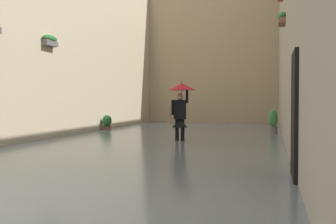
# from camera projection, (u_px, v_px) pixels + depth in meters

# --- Properties ---
(ground_plane) EXTENTS (60.00, 60.00, 0.00)m
(ground_plane) POSITION_uv_depth(u_px,v_px,m) (169.00, 141.00, 13.63)
(ground_plane) COLOR #605B56
(flood_water) EXTENTS (8.47, 25.87, 0.13)m
(flood_water) POSITION_uv_depth(u_px,v_px,m) (169.00, 139.00, 13.62)
(flood_water) COLOR slate
(flood_water) RESTS_ON ground_plane
(building_facade_left) EXTENTS (2.04, 23.87, 8.07)m
(building_facade_left) POSITION_uv_depth(u_px,v_px,m) (315.00, 17.00, 12.31)
(building_facade_left) COLOR #A89989
(building_facade_left) RESTS_ON ground_plane
(building_facade_far) EXTENTS (11.27, 1.80, 9.19)m
(building_facade_far) POSITION_uv_depth(u_px,v_px,m) (213.00, 49.00, 23.97)
(building_facade_far) COLOR tan
(building_facade_far) RESTS_ON ground_plane
(person_wading) EXTENTS (0.92, 0.92, 2.03)m
(person_wading) POSITION_uv_depth(u_px,v_px,m) (181.00, 101.00, 12.50)
(person_wading) COLOR #4C4233
(person_wading) RESTS_ON ground_plane
(potted_plant_near_left) EXTENTS (0.35, 0.35, 1.05)m
(potted_plant_near_left) POSITION_uv_depth(u_px,v_px,m) (273.00, 122.00, 15.42)
(potted_plant_near_left) COLOR #66605B
(potted_plant_near_left) RESTS_ON ground_plane
(potted_plant_near_right) EXTENTS (0.41, 0.41, 0.78)m
(potted_plant_near_right) POSITION_uv_depth(u_px,v_px,m) (107.00, 123.00, 17.35)
(potted_plant_near_right) COLOR brown
(potted_plant_near_right) RESTS_ON ground_plane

